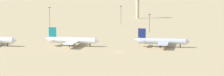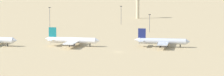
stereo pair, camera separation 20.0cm
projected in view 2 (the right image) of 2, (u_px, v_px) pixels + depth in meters
The scene contains 7 objects.
ground at pixel (118, 52), 337.58m from camera, with size 4000.00×4000.00×0.00m, color tan.
parked_jet_teal_2 at pixel (72, 40), 359.62m from camera, with size 35.32×29.73×11.67m.
parked_jet_navy_3 at pixel (162, 41), 355.61m from camera, with size 34.68×29.07×11.47m.
control_tower at pixel (138, 3), 538.44m from camera, with size 5.20×5.20×24.36m.
light_pole_west at pixel (50, 16), 459.81m from camera, with size 1.80×0.50×16.69m.
light_pole_mid at pixel (121, 14), 486.61m from camera, with size 1.80×0.50×15.65m.
light_pole_east at pixel (150, 22), 433.91m from camera, with size 1.80×0.50×13.37m.
Camera 2 is at (39.86, -331.34, 51.63)m, focal length 92.85 mm.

